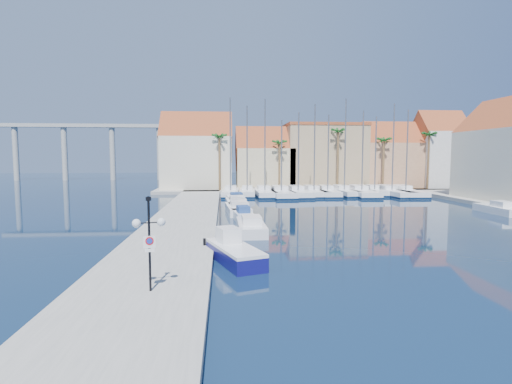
{
  "coord_description": "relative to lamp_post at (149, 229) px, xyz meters",
  "views": [
    {
      "loc": [
        -5.38,
        -24.47,
        6.08
      ],
      "look_at": [
        -2.54,
        10.1,
        3.0
      ],
      "focal_mm": 28.0,
      "sensor_mm": 36.0,
      "label": 1
    }
  ],
  "objects": [
    {
      "name": "motorboat_west_4",
      "position": [
        4.71,
        35.83,
        -2.59
      ],
      "size": [
        2.47,
        6.82,
        1.4
      ],
      "rotation": [
        0.0,
        0.0,
        0.05
      ],
      "color": "white",
      "rests_on": "ground"
    },
    {
      "name": "sailboat_3",
      "position": [
        11.76,
        43.55,
        -2.55
      ],
      "size": [
        3.35,
        11.84,
        11.5
      ],
      "rotation": [
        0.0,
        0.0,
        0.02
      ],
      "color": "white",
      "rests_on": "ground"
    },
    {
      "name": "palm_2",
      "position": [
        22.44,
        49.98,
        6.91
      ],
      "size": [
        2.6,
        2.6,
        11.15
      ],
      "color": "brown",
      "rests_on": "shore_north"
    },
    {
      "name": "palm_3",
      "position": [
        30.44,
        49.98,
        5.51
      ],
      "size": [
        2.6,
        2.6,
        9.65
      ],
      "color": "brown",
      "rests_on": "shore_north"
    },
    {
      "name": "sailboat_1",
      "position": [
        6.72,
        44.68,
        -2.48
      ],
      "size": [
        2.96,
        8.96,
        13.72
      ],
      "rotation": [
        0.0,
        0.0,
        -0.07
      ],
      "color": "white",
      "rests_on": "ground"
    },
    {
      "name": "quay_west",
      "position": [
        -0.56,
        21.48,
        -2.85
      ],
      "size": [
        6.0,
        77.0,
        0.5
      ],
      "primitive_type": "cube",
      "color": "gray",
      "rests_on": "ground"
    },
    {
      "name": "bollard",
      "position": [
        1.84,
        8.46,
        -2.38
      ],
      "size": [
        0.18,
        0.18,
        0.44
      ],
      "primitive_type": "cylinder",
      "color": "black",
      "rests_on": "quay_west"
    },
    {
      "name": "motorboat_west_3",
      "position": [
        4.64,
        31.57,
        -2.59
      ],
      "size": [
        2.65,
        7.31,
        1.4
      ],
      "rotation": [
        0.0,
        0.0,
        0.05
      ],
      "color": "white",
      "rests_on": "ground"
    },
    {
      "name": "motorboat_east_1",
      "position": [
        32.44,
        23.58,
        -2.59
      ],
      "size": [
        2.04,
        6.12,
        1.4
      ],
      "rotation": [
        0.0,
        0.0,
        -0.02
      ],
      "color": "white",
      "rests_on": "ground"
    },
    {
      "name": "sailboat_11",
      "position": [
        31.16,
        43.42,
        -2.53
      ],
      "size": [
        3.64,
        11.88,
        13.2
      ],
      "rotation": [
        0.0,
        0.0,
        -0.05
      ],
      "color": "white",
      "rests_on": "ground"
    },
    {
      "name": "sailboat_6",
      "position": [
        19.06,
        44.01,
        -2.52
      ],
      "size": [
        3.26,
        10.24,
        12.4
      ],
      "rotation": [
        0.0,
        0.0,
        -0.06
      ],
      "color": "white",
      "rests_on": "ground"
    },
    {
      "name": "sailboat_0",
      "position": [
        4.17,
        44.76,
        -2.47
      ],
      "size": [
        3.02,
        9.46,
        14.89
      ],
      "rotation": [
        0.0,
        0.0,
        -0.06
      ],
      "color": "white",
      "rests_on": "ground"
    },
    {
      "name": "fishing_boat",
      "position": [
        3.63,
        6.19,
        -2.48
      ],
      "size": [
        3.45,
        5.66,
        1.88
      ],
      "rotation": [
        0.0,
        0.0,
        0.33
      ],
      "color": "#10105D",
      "rests_on": "ground"
    },
    {
      "name": "building_0",
      "position": [
        -1.56,
        54.98,
        3.42
      ],
      "size": [
        12.3,
        9.0,
        13.5
      ],
      "color": "beige",
      "rests_on": "shore_north"
    },
    {
      "name": "building_1",
      "position": [
        10.44,
        54.98,
        2.19
      ],
      "size": [
        10.3,
        8.0,
        11.0
      ],
      "color": "tan",
      "rests_on": "shore_north"
    },
    {
      "name": "sailboat_8",
      "position": [
        24.34,
        43.82,
        -2.54
      ],
      "size": [
        3.88,
        12.18,
        13.04
      ],
      "rotation": [
        0.0,
        0.0,
        -0.06
      ],
      "color": "white",
      "rests_on": "ground"
    },
    {
      "name": "sailboat_4",
      "position": [
        14.35,
        43.7,
        -2.53
      ],
      "size": [
        3.15,
        10.87,
        12.69
      ],
      "rotation": [
        0.0,
        0.0,
        0.03
      ],
      "color": "white",
      "rests_on": "ground"
    },
    {
      "name": "building_3",
      "position": [
        33.44,
        54.98,
        2.76
      ],
      "size": [
        10.3,
        8.0,
        12.0
      ],
      "color": "tan",
      "rests_on": "shore_north"
    },
    {
      "name": "shore_north",
      "position": [
        18.44,
        55.98,
        -2.85
      ],
      "size": [
        54.0,
        16.0,
        0.5
      ],
      "primitive_type": "cube",
      "color": "gray",
      "rests_on": "ground"
    },
    {
      "name": "building_4",
      "position": [
        42.44,
        53.98,
        3.86
      ],
      "size": [
        8.3,
        8.0,
        14.0
      ],
      "color": "silver",
      "rests_on": "shore_north"
    },
    {
      "name": "palm_1",
      "position": [
        12.44,
        49.98,
        5.03
      ],
      "size": [
        2.6,
        2.6,
        9.15
      ],
      "color": "brown",
      "rests_on": "shore_north"
    },
    {
      "name": "viaduct",
      "position": [
        -30.63,
        89.98,
        7.15
      ],
      "size": [
        48.0,
        2.2,
        14.45
      ],
      "color": "#9E9E99",
      "rests_on": "ground"
    },
    {
      "name": "sailboat_7",
      "position": [
        21.75,
        44.45,
        -2.47
      ],
      "size": [
        3.3,
        9.76,
        14.91
      ],
      "rotation": [
        0.0,
        0.0,
        0.08
      ],
      "color": "white",
      "rests_on": "ground"
    },
    {
      "name": "sailboat_5",
      "position": [
        16.89,
        44.11,
        -2.5
      ],
      "size": [
        3.22,
        10.0,
        13.98
      ],
      "rotation": [
        0.0,
        0.0,
        0.06
      ],
      "color": "white",
      "rests_on": "ground"
    },
    {
      "name": "ground",
      "position": [
        8.44,
        7.98,
        -3.1
      ],
      "size": [
        260.0,
        260.0,
        0.0
      ],
      "primitive_type": "plane",
      "color": "black",
      "rests_on": "ground"
    },
    {
      "name": "motorboat_west_1",
      "position": [
        4.88,
        21.62,
        -2.59
      ],
      "size": [
        2.12,
        5.16,
        1.4
      ],
      "rotation": [
        0.0,
        0.0,
        0.1
      ],
      "color": "white",
      "rests_on": "ground"
    },
    {
      "name": "palm_4",
      "position": [
        38.44,
        49.98,
        6.45
      ],
      "size": [
        2.6,
        2.6,
        10.65
      ],
      "color": "brown",
      "rests_on": "shore_north"
    },
    {
      "name": "motorboat_west_0",
      "position": [
        5.25,
        15.18,
        -2.59
      ],
      "size": [
        2.16,
        6.57,
        1.4
      ],
      "rotation": [
        0.0,
        0.0,
        0.01
      ],
      "color": "white",
      "rests_on": "ground"
    },
    {
      "name": "palm_0",
      "position": [
        2.44,
        49.98,
        5.98
      ],
      "size": [
        2.6,
        2.6,
        10.15
      ],
      "color": "brown",
      "rests_on": "shore_north"
    },
    {
      "name": "sailboat_10",
      "position": [
        28.96,
        43.61,
        -2.52
      ],
      "size": [
        3.97,
        11.94,
        14.12
      ],
      "rotation": [
        0.0,
        0.0,
        0.08
      ],
      "color": "white",
      "rests_on": "ground"
    },
    {
      "name": "motorboat_west_2",
      "position": [
        4.61,
        26.24,
        -2.59
      ],
      "size": [
        2.76,
        7.31,
        1.4
      ],
      "rotation": [
        0.0,
        0.0,
        0.07
      ],
      "color": "white",
      "rests_on": "ground"
    },
    {
      "name": "lamp_post",
      "position": [
        0.0,
        0.0,
        0.0
      ],
      "size": [
        1.32,
        0.59,
        3.96
      ],
      "rotation": [
        0.0,
        0.0,
        0.23
      ],
      "color": "black",
      "rests_on": "quay_west"
    },
    {
      "name": "building_2",
      "position": [
        21.44,
        55.98,
        3.16
      ],
      "size": [
        14.2,
        10.2,
        11.5
      ],
      "color": "tan",
      "rests_on": "shore_north"
    },
    {
      "name": "sailboat_2",
      "position": [
        9.34,
        44.28,
        -2.5
      ],
      "size": [
        3.0,
        10.76,
        14.67
      ],
      "rotation": [
        0.0,
        0.0,
        0.02
      ],
      "color": "white",
      "rests_on": "ground"
    },
    {
      "name": "sailboat_9",
      "position": [
        26.71,
        44.51,
        -2.49
      ],
      "size": [
        2.56,
        8.39,
        12.26
      ],
      "rotation": [
        0.0,
        0.0,
        -0.04
      ],
      "color": "white",
      "rests_on": "ground"
    }
  ]
}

